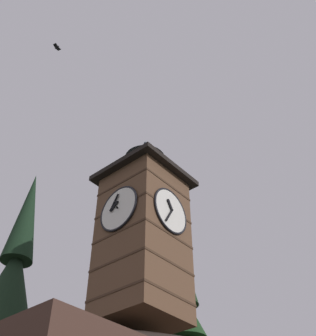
{
  "coord_description": "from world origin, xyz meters",
  "views": [
    {
      "loc": [
        9.78,
        10.9,
        1.67
      ],
      "look_at": [
        -2.63,
        0.35,
        15.46
      ],
      "focal_mm": 46.18,
      "sensor_mm": 36.0,
      "label": 1
    }
  ],
  "objects": [
    {
      "name": "clock_tower",
      "position": [
        -2.22,
        -0.17,
        11.82
      ],
      "size": [
        3.76,
        3.76,
        9.59
      ],
      "color": "brown",
      "rests_on": "building_main"
    },
    {
      "name": "flying_bird_high",
      "position": [
        3.2,
        -1.63,
        21.05
      ],
      "size": [
        0.48,
        0.29,
        0.15
      ],
      "color": "black"
    }
  ]
}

